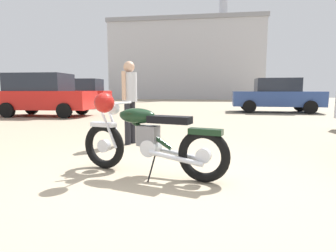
# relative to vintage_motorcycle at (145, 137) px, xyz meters

# --- Properties ---
(ground_plane) EXTENTS (80.00, 80.00, 0.00)m
(ground_plane) POSITION_rel_vintage_motorcycle_xyz_m (0.15, -0.27, -0.49)
(ground_plane) COLOR gray
(vintage_motorcycle) EXTENTS (2.02, 0.78, 1.07)m
(vintage_motorcycle) POSITION_rel_vintage_motorcycle_xyz_m (0.00, 0.00, 0.00)
(vintage_motorcycle) COLOR black
(vintage_motorcycle) RESTS_ON ground_plane
(bystander) EXTENTS (0.30, 0.44, 1.66)m
(bystander) POSITION_rel_vintage_motorcycle_xyz_m (-0.75, 2.00, 0.53)
(bystander) COLOR black
(bystander) RESTS_ON ground_plane
(pale_sedan_back) EXTENTS (3.94, 1.90, 1.78)m
(pale_sedan_back) POSITION_rel_vintage_motorcycle_xyz_m (-5.99, 7.48, 0.43)
(pale_sedan_back) COLOR black
(pale_sedan_back) RESTS_ON ground_plane
(dark_sedan_left) EXTENTS (4.29, 2.11, 1.67)m
(dark_sedan_left) POSITION_rel_vintage_motorcycle_xyz_m (4.25, 10.94, 0.34)
(dark_sedan_left) COLOR black
(dark_sedan_left) RESTS_ON ground_plane
(blue_hatchback_right) EXTENTS (3.93, 1.89, 1.78)m
(blue_hatchback_right) POSITION_rel_vintage_motorcycle_xyz_m (-7.07, 13.01, 0.43)
(blue_hatchback_right) COLOR black
(blue_hatchback_right) RESTS_ON ground_plane
(industrial_building) EXTENTS (19.09, 10.82, 20.50)m
(industrial_building) POSITION_rel_vintage_motorcycle_xyz_m (-1.72, 34.85, 4.45)
(industrial_building) COLOR #B2B2B7
(industrial_building) RESTS_ON ground_plane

